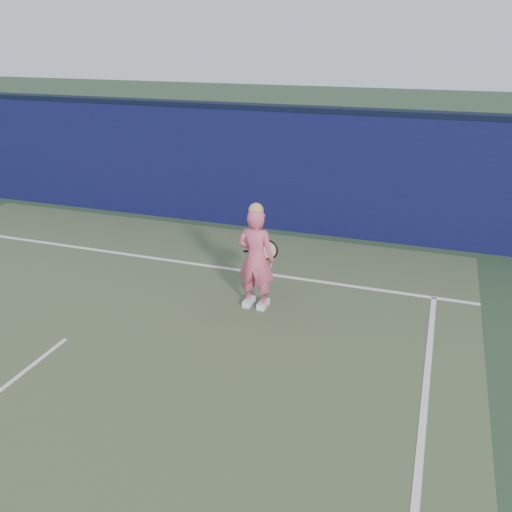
% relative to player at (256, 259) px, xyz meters
% --- Properties ---
extents(ground, '(80.00, 80.00, 0.00)m').
position_rel_player_xyz_m(ground, '(-2.18, -2.82, -0.81)').
color(ground, '#273D25').
rests_on(ground, ground).
extents(backstop_wall, '(24.00, 0.40, 2.50)m').
position_rel_player_xyz_m(backstop_wall, '(-2.18, 3.68, 0.44)').
color(backstop_wall, '#0C0E36').
rests_on(backstop_wall, ground).
extents(wall_cap, '(24.00, 0.42, 0.10)m').
position_rel_player_xyz_m(wall_cap, '(-2.18, 3.68, 1.74)').
color(wall_cap, black).
rests_on(wall_cap, backstop_wall).
extents(player, '(0.60, 0.40, 1.68)m').
position_rel_player_xyz_m(player, '(0.00, 0.00, 0.00)').
color(player, '#DE5676').
rests_on(player, ground).
extents(racket, '(0.62, 0.17, 0.33)m').
position_rel_player_xyz_m(racket, '(0.03, 0.41, -0.01)').
color(racket, black).
rests_on(racket, ground).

